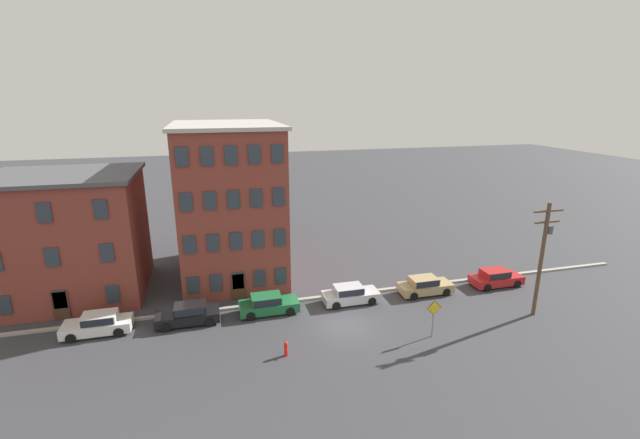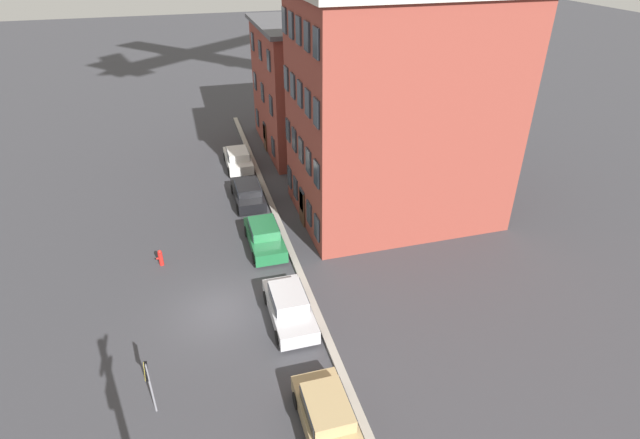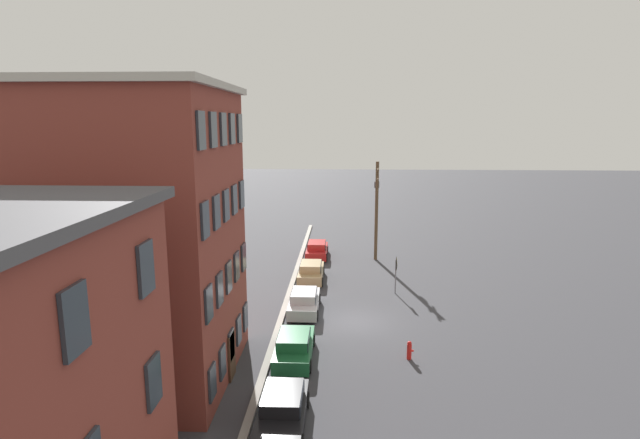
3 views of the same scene
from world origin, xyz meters
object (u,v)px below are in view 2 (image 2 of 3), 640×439
object	(u,v)px
caution_sign	(148,378)
car_white	(238,158)
car_silver	(289,305)
fire_hydrant	(161,258)
car_black	(248,192)
car_green	(264,235)
car_tan	(328,417)

from	to	relation	value
caution_sign	car_white	bearing A→B (deg)	164.15
car_silver	fire_hydrant	world-z (taller)	car_silver
car_black	caution_sign	bearing A→B (deg)	-20.82
car_white	car_silver	world-z (taller)	same
car_silver	car_white	bearing A→B (deg)	179.79
car_green	car_silver	xyz separation A→B (m)	(6.45, -0.00, 0.00)
caution_sign	car_tan	bearing A→B (deg)	66.51
car_green	caution_sign	world-z (taller)	caution_sign
car_green	car_white	bearing A→B (deg)	179.69
car_white	car_green	world-z (taller)	same
car_green	fire_hydrant	distance (m)	5.84
car_white	caution_sign	bearing A→B (deg)	-15.85
car_tan	fire_hydrant	bearing A→B (deg)	-155.26
car_green	car_silver	size ratio (longest dim) A/B	1.00
car_white	car_green	size ratio (longest dim) A/B	1.00
car_green	car_tan	world-z (taller)	same
car_silver	caution_sign	world-z (taller)	caution_sign
car_green	caution_sign	distance (m)	11.99
car_silver	car_black	bearing A→B (deg)	-179.61
car_white	caution_sign	xyz separation A→B (m)	(21.86, -6.21, 1.04)
car_black	car_tan	xyz separation A→B (m)	(18.59, 0.06, 0.00)
car_green	fire_hydrant	world-z (taller)	car_green
car_silver	fire_hydrant	xyz separation A→B (m)	(-6.15, -5.82, -0.27)
car_white	car_silver	distance (m)	18.07
car_white	fire_hydrant	size ratio (longest dim) A/B	4.58
car_white	car_black	world-z (taller)	same
car_white	car_tan	world-z (taller)	same
car_white	caution_sign	size ratio (longest dim) A/B	1.65
car_tan	car_black	bearing A→B (deg)	-179.80
car_white	fire_hydrant	xyz separation A→B (m)	(11.92, -5.89, -0.27)
caution_sign	car_green	bearing A→B (deg)	149.05
caution_sign	car_silver	bearing A→B (deg)	121.72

